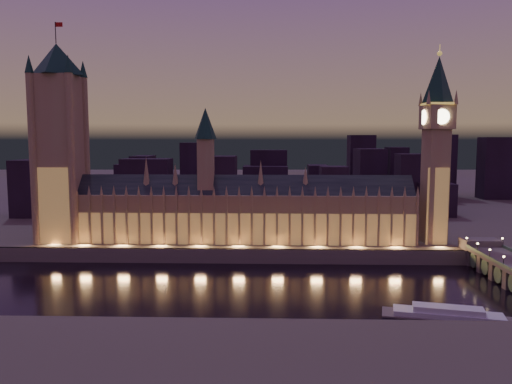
{
  "coord_description": "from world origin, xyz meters",
  "views": [
    {
      "loc": [
        13.65,
        -227.22,
        67.59
      ],
      "look_at": [
        5.0,
        55.0,
        38.0
      ],
      "focal_mm": 35.0,
      "sensor_mm": 36.0,
      "label": 1
    }
  ],
  "objects_px": {
    "river_boat": "(448,314)",
    "palace_of_westminster": "(239,210)",
    "victoria_tower": "(60,134)",
    "elizabeth_tower": "(437,134)"
  },
  "relations": [
    {
      "from": "river_boat",
      "to": "palace_of_westminster",
      "type": "bearing_deg",
      "value": 130.0
    },
    {
      "from": "victoria_tower",
      "to": "elizabeth_tower",
      "type": "distance_m",
      "value": 218.0
    },
    {
      "from": "palace_of_westminster",
      "to": "victoria_tower",
      "type": "height_order",
      "value": "victoria_tower"
    },
    {
      "from": "palace_of_westminster",
      "to": "victoria_tower",
      "type": "xyz_separation_m",
      "value": [
        -104.62,
        0.19,
        44.55
      ]
    },
    {
      "from": "elizabeth_tower",
      "to": "palace_of_westminster",
      "type": "bearing_deg",
      "value": -179.9
    },
    {
      "from": "victoria_tower",
      "to": "river_boat",
      "type": "height_order",
      "value": "victoria_tower"
    },
    {
      "from": "victoria_tower",
      "to": "river_boat",
      "type": "distance_m",
      "value": 227.95
    },
    {
      "from": "palace_of_westminster",
      "to": "elizabeth_tower",
      "type": "height_order",
      "value": "elizabeth_tower"
    },
    {
      "from": "palace_of_westminster",
      "to": "elizabeth_tower",
      "type": "xyz_separation_m",
      "value": [
        113.38,
        0.19,
        44.62
      ]
    },
    {
      "from": "elizabeth_tower",
      "to": "victoria_tower",
      "type": "bearing_deg",
      "value": 180.0
    }
  ]
}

